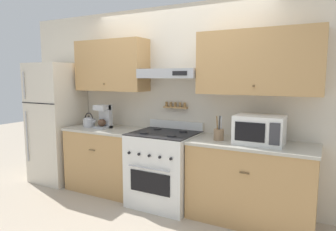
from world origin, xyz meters
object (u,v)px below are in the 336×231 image
object	(u,v)px
coffee_maker	(104,116)
utensil_crock	(219,134)
tea_kettle	(89,122)
microwave	(259,130)
stove_range	(164,168)
refrigerator	(57,123)

from	to	relation	value
coffee_maker	utensil_crock	distance (m)	1.71
tea_kettle	utensil_crock	world-z (taller)	utensil_crock
coffee_maker	microwave	world-z (taller)	coffee_maker
stove_range	tea_kettle	distance (m)	1.35
coffee_maker	microwave	xyz separation A→B (m)	(2.15, -0.01, -0.01)
tea_kettle	microwave	distance (m)	2.41
tea_kettle	microwave	xyz separation A→B (m)	(2.41, 0.02, 0.08)
stove_range	microwave	xyz separation A→B (m)	(1.16, 0.04, 0.59)
refrigerator	utensil_crock	distance (m)	2.62
tea_kettle	stove_range	bearing A→B (deg)	-0.84
refrigerator	coffee_maker	world-z (taller)	refrigerator
coffee_maker	tea_kettle	bearing A→B (deg)	-173.79
refrigerator	utensil_crock	size ratio (longest dim) A/B	6.46
tea_kettle	utensil_crock	xyz separation A→B (m)	(1.96, 0.00, -0.01)
refrigerator	tea_kettle	bearing A→B (deg)	0.34
stove_range	coffee_maker	world-z (taller)	coffee_maker
microwave	utensil_crock	world-z (taller)	microwave
stove_range	microwave	bearing A→B (deg)	1.79
refrigerator	microwave	world-z (taller)	refrigerator
refrigerator	coffee_maker	bearing A→B (deg)	1.98
tea_kettle	coffee_maker	size ratio (longest dim) A/B	0.67
utensil_crock	microwave	bearing A→B (deg)	2.28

